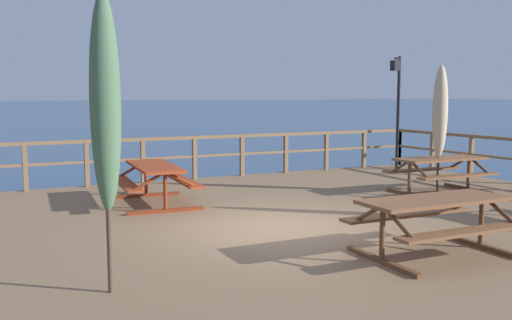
% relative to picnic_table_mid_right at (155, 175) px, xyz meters
% --- Properties ---
extents(ground_plane, '(600.00, 600.00, 0.00)m').
position_rel_picnic_table_mid_right_xyz_m(ground_plane, '(1.20, -2.82, -1.41)').
color(ground_plane, navy).
extents(wooden_deck, '(14.83, 11.42, 0.85)m').
position_rel_picnic_table_mid_right_xyz_m(wooden_deck, '(1.20, -2.82, -0.99)').
color(wooden_deck, '#846647').
rests_on(wooden_deck, ground).
extents(railing_waterside_far, '(14.63, 0.10, 1.09)m').
position_rel_picnic_table_mid_right_xyz_m(railing_waterside_far, '(1.20, 2.74, 0.16)').
color(railing_waterside_far, brown).
rests_on(railing_waterside_far, wooden_deck).
extents(picnic_table_mid_right, '(1.57, 2.22, 0.78)m').
position_rel_picnic_table_mid_right_xyz_m(picnic_table_mid_right, '(0.00, 0.00, 0.00)').
color(picnic_table_mid_right, '#993819').
rests_on(picnic_table_mid_right, wooden_deck).
extents(picnic_table_front_left, '(2.07, 1.46, 0.78)m').
position_rel_picnic_table_mid_right_xyz_m(picnic_table_front_left, '(5.89, -1.55, -0.00)').
color(picnic_table_front_left, brown).
rests_on(picnic_table_front_left, wooden_deck).
extents(picnic_table_back_right, '(2.09, 1.44, 0.78)m').
position_rel_picnic_table_mid_right_xyz_m(picnic_table_back_right, '(2.23, -5.14, -0.00)').
color(picnic_table_back_right, brown).
rests_on(picnic_table_back_right, wooden_deck).
extents(patio_umbrella_tall_back_right, '(0.32, 0.32, 3.17)m').
position_rel_picnic_table_mid_right_xyz_m(patio_umbrella_tall_back_right, '(-1.91, -4.64, 1.45)').
color(patio_umbrella_tall_back_right, '#4C3828').
rests_on(patio_umbrella_tall_back_right, wooden_deck).
extents(patio_umbrella_tall_mid_left, '(0.32, 0.32, 2.74)m').
position_rel_picnic_table_mid_right_xyz_m(patio_umbrella_tall_mid_left, '(5.82, -1.56, 1.18)').
color(patio_umbrella_tall_mid_left, '#4C3828').
rests_on(patio_umbrella_tall_mid_left, wooden_deck).
extents(lamp_post_hooked, '(0.58, 0.48, 3.20)m').
position_rel_picnic_table_mid_right_xyz_m(lamp_post_hooked, '(7.76, 2.07, 1.55)').
color(lamp_post_hooked, black).
rests_on(lamp_post_hooked, wooden_deck).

